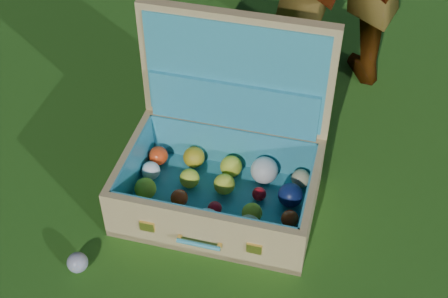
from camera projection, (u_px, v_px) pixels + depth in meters
The scene contains 3 objects.
ground at pixel (252, 260), 1.84m from camera, with size 60.00×60.00×0.00m, color #215114.
stray_ball at pixel (78, 262), 1.79m from camera, with size 0.06×0.06×0.06m, color #4574B3.
suitcase at pixel (224, 155), 1.93m from camera, with size 0.61×0.47×0.58m.
Camera 1 is at (0.17, -1.10, 1.50)m, focal length 50.00 mm.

